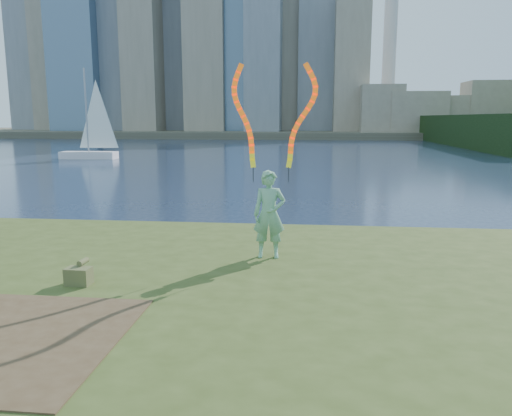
# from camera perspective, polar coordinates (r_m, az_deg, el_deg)

# --- Properties ---
(ground) EXTENTS (320.00, 320.00, 0.00)m
(ground) POSITION_cam_1_polar(r_m,az_deg,el_deg) (9.60, -4.86, -11.58)
(ground) COLOR #18253E
(ground) RESTS_ON ground
(grassy_knoll) EXTENTS (20.00, 18.00, 0.80)m
(grassy_knoll) POSITION_cam_1_polar(r_m,az_deg,el_deg) (7.42, -8.38, -15.64)
(grassy_knoll) COLOR #384819
(grassy_knoll) RESTS_ON ground
(far_shore) EXTENTS (320.00, 40.00, 1.20)m
(far_shore) POSITION_cam_1_polar(r_m,az_deg,el_deg) (103.81, 5.21, 8.54)
(far_shore) COLOR #4D4838
(far_shore) RESTS_ON ground
(woman_with_ribbons) EXTENTS (2.10, 0.45, 4.12)m
(woman_with_ribbons) POSITION_cam_1_polar(r_m,az_deg,el_deg) (9.86, 1.58, 2.25)
(woman_with_ribbons) COLOR #19793A
(woman_with_ribbons) RESTS_ON grassy_knoll
(canvas_bag) EXTENTS (0.42, 0.48, 0.39)m
(canvas_bag) POSITION_cam_1_polar(r_m,az_deg,el_deg) (8.97, -19.58, -7.24)
(canvas_bag) COLOR brown
(canvas_bag) RESTS_ON grassy_knoll
(sailboat) EXTENTS (5.23, 1.67, 7.92)m
(sailboat) POSITION_cam_1_polar(r_m,az_deg,el_deg) (46.96, -18.33, 7.02)
(sailboat) COLOR white
(sailboat) RESTS_ON ground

